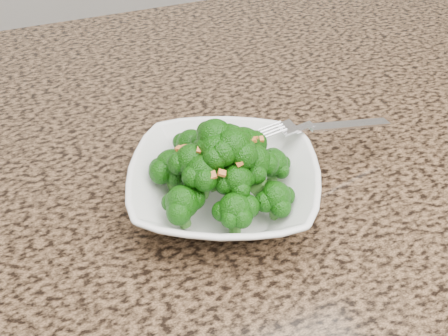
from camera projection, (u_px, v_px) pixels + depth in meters
name	position (u px, v px, depth m)	size (l,w,h in m)	color
granite_counter	(264.00, 184.00, 0.67)	(1.64, 1.04, 0.03)	brown
bowl	(224.00, 186.00, 0.60)	(0.20, 0.20, 0.05)	white
broccoli_pile	(224.00, 143.00, 0.57)	(0.18, 0.18, 0.07)	#124F09
garlic_topping	(224.00, 113.00, 0.55)	(0.11, 0.11, 0.01)	orange
fork	(307.00, 126.00, 0.64)	(0.19, 0.03, 0.01)	silver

